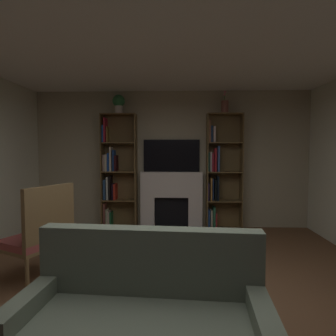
% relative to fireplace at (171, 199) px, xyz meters
% --- Properties ---
extents(ground_plane, '(7.84, 7.84, 0.00)m').
position_rel_fireplace_xyz_m(ground_plane, '(0.00, -3.17, -0.58)').
color(ground_plane, brown).
extents(wall_back_accent, '(5.54, 0.06, 2.71)m').
position_rel_fireplace_xyz_m(wall_back_accent, '(0.00, 0.13, 0.78)').
color(wall_back_accent, '#ABA287').
rests_on(wall_back_accent, ground_plane).
extents(ceiling, '(5.54, 6.65, 0.06)m').
position_rel_fireplace_xyz_m(ceiling, '(0.00, -3.17, 2.16)').
color(ceiling, white).
rests_on(ceiling, wall_back_accent).
extents(fireplace, '(1.32, 0.48, 1.12)m').
position_rel_fireplace_xyz_m(fireplace, '(0.00, 0.00, 0.00)').
color(fireplace, white).
rests_on(fireplace, ground_plane).
extents(tv, '(1.11, 0.06, 0.64)m').
position_rel_fireplace_xyz_m(tv, '(0.00, 0.07, 0.86)').
color(tv, black).
rests_on(tv, fireplace).
extents(bookshelf_left, '(0.68, 0.32, 2.25)m').
position_rel_fireplace_xyz_m(bookshelf_left, '(-1.11, -0.02, 0.50)').
color(bookshelf_left, brown).
rests_on(bookshelf_left, ground_plane).
extents(bookshelf_right, '(0.68, 0.33, 2.25)m').
position_rel_fireplace_xyz_m(bookshelf_right, '(0.94, -0.02, 0.50)').
color(bookshelf_right, brown).
rests_on(bookshelf_right, ground_plane).
extents(potted_plant, '(0.24, 0.24, 0.37)m').
position_rel_fireplace_xyz_m(potted_plant, '(-1.02, -0.05, 1.89)').
color(potted_plant, beige).
rests_on(potted_plant, bookshelf_left).
extents(vase_with_flowers, '(0.14, 0.14, 0.44)m').
position_rel_fireplace_xyz_m(vase_with_flowers, '(1.02, -0.05, 1.81)').
color(vase_with_flowers, brown).
rests_on(vase_with_flowers, bookshelf_right).
extents(couch, '(1.79, 0.94, 0.95)m').
position_rel_fireplace_xyz_m(couch, '(-0.10, -3.94, -0.27)').
color(couch, slate).
rests_on(couch, ground_plane).
extents(armchair, '(0.80, 0.86, 1.15)m').
position_rel_fireplace_xyz_m(armchair, '(-1.47, -2.54, 0.01)').
color(armchair, brown).
rests_on(armchair, ground_plane).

